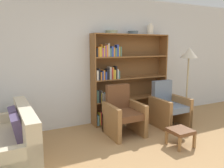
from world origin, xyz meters
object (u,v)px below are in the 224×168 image
at_px(bookshelf, 123,80).
at_px(bowl_brass, 112,32).
at_px(bowl_copper, 133,32).
at_px(floor_lamp, 189,58).
at_px(couch, 4,147).
at_px(armchair_leather, 123,114).
at_px(armchair_cushioned, 168,107).
at_px(vase_tall, 150,30).
at_px(footstool, 180,132).

bearing_deg(bookshelf, bowl_brass, -176.72).
bearing_deg(bowl_copper, floor_lamp, -25.52).
xyz_separation_m(bowl_brass, couch, (-2.17, -0.92, -1.71)).
xyz_separation_m(armchair_leather, armchair_cushioned, (1.12, -0.00, 0.00)).
relative_size(armchair_leather, armchair_cushioned, 1.00).
distance_m(bookshelf, bowl_brass, 1.08).
bearing_deg(vase_tall, armchair_cushioned, -85.68).
distance_m(bookshelf, couch, 2.72).
bearing_deg(bowl_copper, couch, -161.10).
height_order(bowl_copper, armchair_leather, bowl_copper).
height_order(bookshelf, bowl_brass, bowl_brass).
bearing_deg(vase_tall, floor_lamp, -38.62).
distance_m(couch, armchair_cushioned, 3.22).
xyz_separation_m(bookshelf, bowl_copper, (0.23, -0.02, 1.05)).
bearing_deg(armchair_leather, couch, 7.04).
height_order(bookshelf, bowl_copper, bowl_copper).
height_order(armchair_cushioned, footstool, armchair_cushioned).
distance_m(couch, footstool, 2.79).
bearing_deg(floor_lamp, couch, -174.40).
bearing_deg(bowl_copper, bowl_brass, 180.00).
bearing_deg(armchair_leather, footstool, 124.69).
relative_size(vase_tall, floor_lamp, 0.15).
bearing_deg(bowl_brass, armchair_cushioned, -32.53).
xyz_separation_m(bowl_brass, armchair_leather, (-0.08, -0.66, -1.58)).
bearing_deg(vase_tall, couch, -163.70).
xyz_separation_m(armchair_cushioned, floor_lamp, (0.63, 0.12, 1.03)).
height_order(vase_tall, footstool, vase_tall).
bearing_deg(bowl_copper, footstool, -89.33).
bearing_deg(footstool, bowl_copper, 90.67).
xyz_separation_m(bowl_brass, vase_tall, (0.99, 0.00, 0.07)).
height_order(couch, armchair_cushioned, armchair_cushioned).
xyz_separation_m(bowl_copper, vase_tall, (0.46, 0.00, 0.07)).
relative_size(couch, footstool, 4.44).
bearing_deg(armchair_leather, bowl_copper, -132.60).
relative_size(couch, armchair_leather, 1.70).
height_order(bookshelf, armchair_leather, bookshelf).
xyz_separation_m(bookshelf, armchair_cushioned, (0.74, -0.68, -0.54)).
height_order(bowl_brass, floor_lamp, bowl_brass).
height_order(bowl_brass, armchair_leather, bowl_brass).
height_order(armchair_cushioned, floor_lamp, floor_lamp).
height_order(bowl_brass, vase_tall, vase_tall).
relative_size(bookshelf, armchair_cushioned, 2.07).
bearing_deg(couch, bowl_brass, -69.16).
xyz_separation_m(bookshelf, armchair_leather, (-0.37, -0.68, -0.54)).
bearing_deg(bookshelf, bowl_copper, -4.16).
height_order(bookshelf, footstool, bookshelf).
height_order(bowl_brass, footstool, bowl_brass).
relative_size(bowl_brass, couch, 0.17).
distance_m(bowl_copper, couch, 3.32).
bearing_deg(armchair_cushioned, bookshelf, -43.97).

